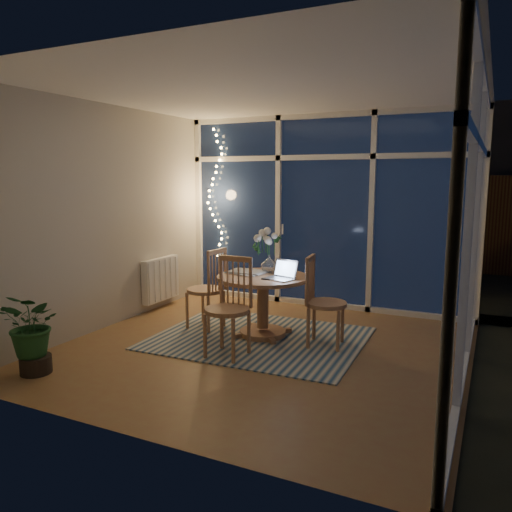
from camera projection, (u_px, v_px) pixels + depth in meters
name	position (u px, v px, depth m)	size (l,w,h in m)	color
floor	(262.00, 349.00, 5.19)	(4.00, 4.00, 0.00)	#92603F
ceiling	(262.00, 89.00, 4.78)	(4.00, 4.00, 0.00)	white
wall_back	(325.00, 212.00, 6.76)	(4.00, 0.04, 2.60)	beige
wall_front	(130.00, 250.00, 3.20)	(4.00, 0.04, 2.60)	beige
wall_left	(108.00, 217.00, 5.84)	(0.04, 4.00, 2.60)	beige
wall_right	(481.00, 234.00, 4.12)	(0.04, 4.00, 2.60)	beige
window_wall_back	(324.00, 212.00, 6.73)	(4.00, 0.10, 2.60)	white
window_wall_right	(476.00, 234.00, 4.14)	(0.10, 4.00, 2.60)	white
radiator	(161.00, 279.00, 6.76)	(0.10, 0.70, 0.58)	white
fairy_lights	(215.00, 194.00, 7.33)	(0.24, 0.10, 1.85)	#FFC866
garden_patio	(398.00, 275.00, 9.43)	(12.00, 6.00, 0.10)	black
garden_fence	(379.00, 221.00, 9.94)	(11.00, 0.08, 1.80)	#381B14
neighbour_roof	(419.00, 160.00, 12.28)	(7.00, 3.00, 2.20)	#31333B
garden_shrubs	(304.00, 255.00, 8.48)	(0.90, 0.90, 0.90)	black
rug	(259.00, 338.00, 5.51)	(2.23, 1.79, 0.01)	beige
dining_table	(263.00, 306.00, 5.54)	(1.01, 1.01, 0.69)	#A37749
chair_left	(205.00, 288.00, 5.82)	(0.45, 0.45, 0.97)	#A37749
chair_right	(326.00, 301.00, 5.19)	(0.45, 0.45, 0.97)	#A37749
chair_front	(227.00, 308.00, 4.88)	(0.46, 0.46, 1.00)	#A37749
laptop	(279.00, 269.00, 5.28)	(0.30, 0.26, 0.22)	#B5B6BA
flower_vase	(269.00, 263.00, 5.68)	(0.20, 0.20, 0.21)	white
bowl	(288.00, 275.00, 5.43)	(0.15, 0.15, 0.04)	white
newspapers	(249.00, 272.00, 5.63)	(0.38, 0.29, 0.02)	#BAB8B1
phone	(266.00, 279.00, 5.29)	(0.10, 0.05, 0.01)	black
potted_plant	(34.00, 333.00, 4.48)	(0.54, 0.47, 0.76)	#1B4C23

